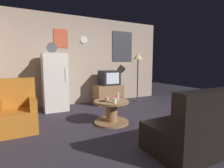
{
  "coord_description": "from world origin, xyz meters",
  "views": [
    {
      "loc": [
        -1.78,
        -2.75,
        1.24
      ],
      "look_at": [
        0.1,
        0.9,
        0.75
      ],
      "focal_mm": 27.66,
      "sensor_mm": 36.0,
      "label": 1
    }
  ],
  "objects": [
    {
      "name": "remote_control",
      "position": [
        -0.37,
        0.38,
        0.48
      ],
      "size": [
        0.16,
        0.09,
        0.02
      ],
      "primitive_type": "cube",
      "rotation": [
        0.0,
        0.0,
        -0.33
      ],
      "color": "black",
      "rests_on": "coffee_table"
    },
    {
      "name": "standing_lamp",
      "position": [
        1.57,
        1.9,
        1.36
      ],
      "size": [
        0.32,
        0.32,
        1.59
      ],
      "color": "#332D28",
      "rests_on": "ground_plane"
    },
    {
      "name": "armchair",
      "position": [
        -1.93,
        0.8,
        0.34
      ],
      "size": [
        0.68,
        0.68,
        0.96
      ],
      "color": "#B2661E",
      "rests_on": "ground_plane"
    },
    {
      "name": "ground_plane",
      "position": [
        0.0,
        0.0,
        0.0
      ],
      "size": [
        12.0,
        12.0,
        0.0
      ],
      "primitive_type": "plane",
      "color": "#2D2833"
    },
    {
      "name": "wine_glass",
      "position": [
        -0.03,
        0.38,
        0.55
      ],
      "size": [
        0.05,
        0.05,
        0.15
      ],
      "primitive_type": "cylinder",
      "color": "silver",
      "rests_on": "coffee_table"
    },
    {
      "name": "wall_with_art",
      "position": [
        0.01,
        2.45,
        1.33
      ],
      "size": [
        5.2,
        0.12,
        2.64
      ],
      "color": "tan",
      "rests_on": "ground_plane"
    },
    {
      "name": "couch",
      "position": [
        0.54,
        -1.24,
        0.31
      ],
      "size": [
        1.7,
        0.8,
        0.92
      ],
      "color": "black",
      "rests_on": "ground_plane"
    },
    {
      "name": "fridge",
      "position": [
        -1.05,
        1.96,
        0.75
      ],
      "size": [
        0.6,
        0.62,
        1.77
      ],
      "color": "silver",
      "rests_on": "ground_plane"
    },
    {
      "name": "crt_tv",
      "position": [
        0.55,
        1.97,
        0.81
      ],
      "size": [
        0.54,
        0.51,
        0.44
      ],
      "color": "black",
      "rests_on": "tv_stand"
    },
    {
      "name": "tv_stand",
      "position": [
        0.52,
        1.97,
        0.29
      ],
      "size": [
        0.84,
        0.53,
        0.59
      ],
      "color": "#8E6642",
      "rests_on": "ground_plane"
    },
    {
      "name": "coffee_table",
      "position": [
        -0.19,
        0.37,
        0.24
      ],
      "size": [
        0.72,
        0.72,
        0.47
      ],
      "color": "#8E6642",
      "rests_on": "ground_plane"
    },
    {
      "name": "mug_ceramic_tan",
      "position": [
        -0.31,
        0.33,
        0.52
      ],
      "size": [
        0.08,
        0.08,
        0.09
      ],
      "primitive_type": "cylinder",
      "color": "tan",
      "rests_on": "coffee_table"
    },
    {
      "name": "mug_ceramic_white",
      "position": [
        -0.22,
        0.17,
        0.52
      ],
      "size": [
        0.08,
        0.08,
        0.09
      ],
      "primitive_type": "cylinder",
      "color": "silver",
      "rests_on": "coffee_table"
    }
  ]
}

